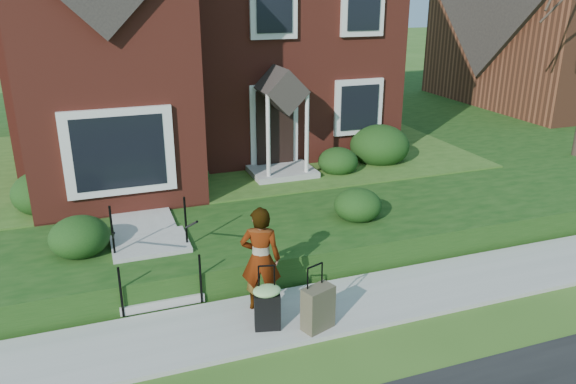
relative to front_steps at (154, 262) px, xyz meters
name	(u,v)px	position (x,y,z in m)	size (l,w,h in m)	color
ground	(321,311)	(2.50, -1.84, -0.47)	(120.00, 120.00, 0.00)	#2D5119
sidewalk	(321,309)	(2.50, -1.84, -0.43)	(60.00, 1.60, 0.08)	#9E9B93
terrace	(305,130)	(6.50, 9.06, -0.17)	(44.00, 20.00, 0.60)	#14380F
walkway	(136,197)	(0.00, 3.16, 0.16)	(1.20, 6.00, 0.06)	#9E9B93
front_steps	(154,262)	(0.00, 0.00, 0.00)	(1.40, 2.02, 1.50)	#9E9B93
foundation_shrubs	(262,168)	(2.98, 2.91, 0.60)	(10.03, 4.75, 1.14)	black
woman	(261,259)	(1.56, -1.50, 0.51)	(0.66, 0.43, 1.81)	#999999
suitcase_black	(267,305)	(1.47, -2.11, 0.02)	(0.52, 0.46, 1.08)	black
suitcase_olive	(318,308)	(2.22, -2.38, -0.03)	(0.57, 0.44, 1.09)	#4D4733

